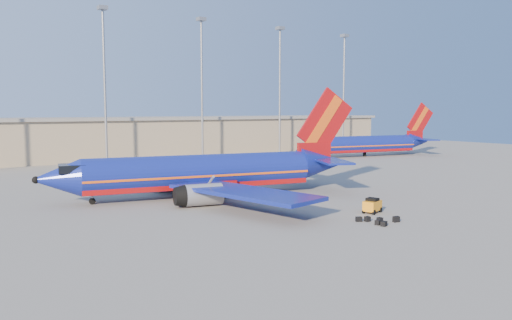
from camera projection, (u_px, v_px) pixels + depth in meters
name	position (u px, v px, depth m)	size (l,w,h in m)	color
ground	(277.00, 197.00, 57.33)	(220.00, 220.00, 0.00)	slate
terminal_building	(157.00, 136.00, 110.16)	(122.00, 16.00, 8.50)	tan
light_mast_row	(156.00, 71.00, 96.17)	(101.60, 1.60, 28.65)	gray
aircraft_main	(208.00, 173.00, 57.70)	(37.60, 35.80, 12.86)	navy
aircraft_second	(368.00, 144.00, 107.83)	(34.23, 14.24, 11.69)	navy
baggage_tug	(372.00, 205.00, 48.62)	(2.33, 1.81, 1.47)	orange
luggage_pile	(379.00, 221.00, 44.18)	(3.28, 3.04, 0.54)	black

